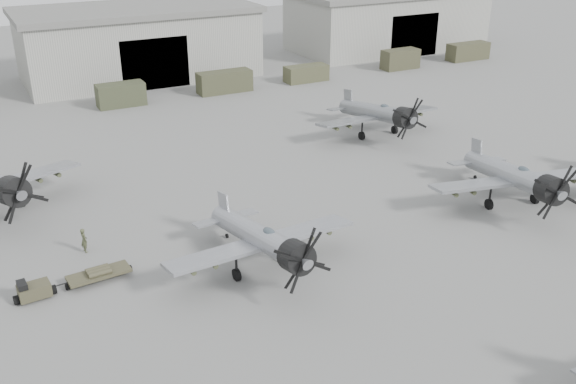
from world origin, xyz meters
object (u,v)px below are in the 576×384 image
Objects in this scene: ground_crew at (84,240)px; aircraft_mid_1 at (264,240)px; aircraft_far_1 at (380,114)px; aircraft_mid_2 at (517,178)px; tug_trailer at (60,284)px.

aircraft_mid_1 is at bearing -141.04° from ground_crew.
aircraft_far_1 reaches higher than ground_crew.
aircraft_mid_2 is 30.13m from ground_crew.
tug_trailer is at bearing -174.04° from aircraft_mid_2.
aircraft_mid_1 is 7.37× the size of ground_crew.
aircraft_mid_2 is 31.58m from tug_trailer.
ground_crew is (2.21, 4.02, 0.34)m from tug_trailer.
ground_crew is (-29.10, 7.67, -1.48)m from aircraft_mid_2.
ground_crew is at bearing 177.84° from aircraft_mid_2.
aircraft_mid_2 is at bearing -90.74° from aircraft_far_1.
aircraft_mid_2 is 17.27m from aircraft_far_1.
tug_trailer is at bearing -156.66° from aircraft_far_1.
ground_crew is at bearing 136.41° from aircraft_mid_1.
ground_crew is at bearing -161.90° from aircraft_far_1.
aircraft_far_1 is at bearing 36.45° from aircraft_mid_1.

